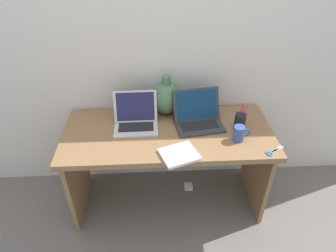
% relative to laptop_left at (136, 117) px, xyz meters
% --- Properties ---
extents(ground_plane, '(6.00, 6.00, 0.00)m').
position_rel_laptop_left_xyz_m(ground_plane, '(0.22, -0.10, -0.77)').
color(ground_plane, slate).
extents(back_wall, '(4.40, 0.04, 2.40)m').
position_rel_laptop_left_xyz_m(back_wall, '(0.22, 0.25, 0.43)').
color(back_wall, silver).
rests_on(back_wall, ground).
extents(desk, '(1.46, 0.63, 0.71)m').
position_rel_laptop_left_xyz_m(desk, '(0.22, -0.10, -0.21)').
color(desk, olive).
rests_on(desk, ground).
extents(laptop_left, '(0.31, 0.26, 0.23)m').
position_rel_laptop_left_xyz_m(laptop_left, '(0.00, 0.00, 0.00)').
color(laptop_left, silver).
rests_on(laptop_left, desk).
extents(laptop_right, '(0.37, 0.30, 0.23)m').
position_rel_laptop_left_xyz_m(laptop_right, '(0.44, -0.00, 0.00)').
color(laptop_right, '#333338').
rests_on(laptop_right, desk).
extents(green_vase, '(0.22, 0.22, 0.30)m').
position_rel_laptop_left_xyz_m(green_vase, '(0.22, 0.15, 0.07)').
color(green_vase, '#47704C').
rests_on(green_vase, desk).
extents(notebook_stack, '(0.27, 0.25, 0.02)m').
position_rel_laptop_left_xyz_m(notebook_stack, '(0.28, -0.36, -0.05)').
color(notebook_stack, white).
rests_on(notebook_stack, desk).
extents(coffee_mug, '(0.12, 0.07, 0.11)m').
position_rel_laptop_left_xyz_m(coffee_mug, '(0.69, -0.22, -0.01)').
color(coffee_mug, '#335199').
rests_on(coffee_mug, desk).
extents(pen_cup, '(0.08, 0.08, 0.19)m').
position_rel_laptop_left_xyz_m(pen_cup, '(0.73, -0.08, -0.00)').
color(pen_cup, black).
rests_on(pen_cup, desk).
extents(scissors, '(0.14, 0.10, 0.01)m').
position_rel_laptop_left_xyz_m(scissors, '(0.87, -0.36, -0.06)').
color(scissors, '#B7B7BC').
rests_on(scissors, desk).
extents(power_brick, '(0.07, 0.07, 0.03)m').
position_rel_laptop_left_xyz_m(power_brick, '(0.41, 0.02, -0.75)').
color(power_brick, white).
rests_on(power_brick, ground).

